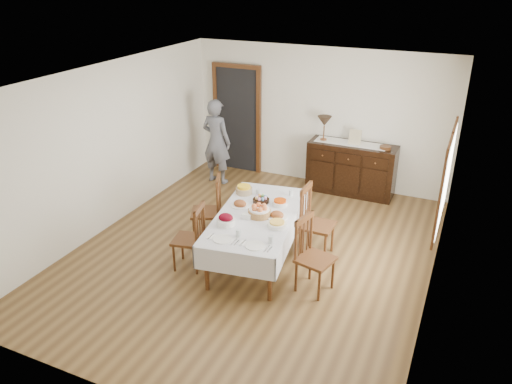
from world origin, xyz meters
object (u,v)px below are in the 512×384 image
at_px(chair_left_far, 210,209).
at_px(person, 216,139).
at_px(chair_right_far, 314,221).
at_px(chair_left_near, 191,236).
at_px(sideboard, 351,169).
at_px(dining_table, 257,220).
at_px(table_lamp, 324,122).
at_px(chair_right_near, 312,254).

distance_m(chair_left_far, person, 2.33).
distance_m(chair_left_far, chair_right_far, 1.61).
relative_size(chair_left_near, chair_left_far, 0.92).
distance_m(sideboard, person, 2.61).
height_order(dining_table, chair_left_near, chair_left_near).
distance_m(chair_left_near, person, 3.11).
xyz_separation_m(dining_table, chair_right_far, (0.70, 0.49, -0.10)).
distance_m(chair_right_far, table_lamp, 2.55).
bearing_deg(chair_left_near, chair_left_far, 179.19).
xyz_separation_m(dining_table, table_lamp, (0.08, 2.85, 0.67)).
distance_m(dining_table, table_lamp, 2.93).
bearing_deg(chair_left_near, sideboard, 146.54).
relative_size(chair_left_near, table_lamp, 2.11).
height_order(chair_right_near, sideboard, chair_right_near).
distance_m(chair_right_far, person, 3.18).
bearing_deg(table_lamp, chair_left_far, -110.31).
bearing_deg(person, sideboard, -161.83).
distance_m(sideboard, table_lamp, 1.00).
xyz_separation_m(chair_right_near, sideboard, (-0.31, 3.23, -0.04)).
bearing_deg(person, chair_left_near, 117.56).
xyz_separation_m(sideboard, person, (-2.52, -0.55, 0.40)).
distance_m(person, table_lamp, 2.08).
xyz_separation_m(chair_left_far, chair_right_far, (1.59, 0.26, 0.01)).
xyz_separation_m(dining_table, sideboard, (0.64, 2.87, -0.16)).
bearing_deg(sideboard, person, -167.64).
bearing_deg(chair_left_near, dining_table, 115.07).
bearing_deg(chair_right_near, person, 59.95).
height_order(chair_left_near, chair_left_far, chair_left_far).
height_order(sideboard, table_lamp, table_lamp).
relative_size(dining_table, table_lamp, 4.89).
relative_size(chair_left_near, sideboard, 0.61).
distance_m(chair_left_near, chair_left_far, 0.80).
xyz_separation_m(chair_right_far, sideboard, (-0.06, 2.38, -0.06)).
xyz_separation_m(chair_right_near, table_lamp, (-0.87, 3.21, 0.79)).
height_order(chair_left_far, chair_right_far, chair_right_far).
relative_size(sideboard, person, 0.90).
bearing_deg(chair_left_far, table_lamp, 135.53).
xyz_separation_m(chair_right_near, person, (-2.83, 2.67, 0.36)).
relative_size(chair_right_near, chair_right_far, 0.96).
bearing_deg(person, table_lamp, -159.03).
bearing_deg(sideboard, chair_right_near, -84.51).
bearing_deg(dining_table, chair_right_near, -29.25).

